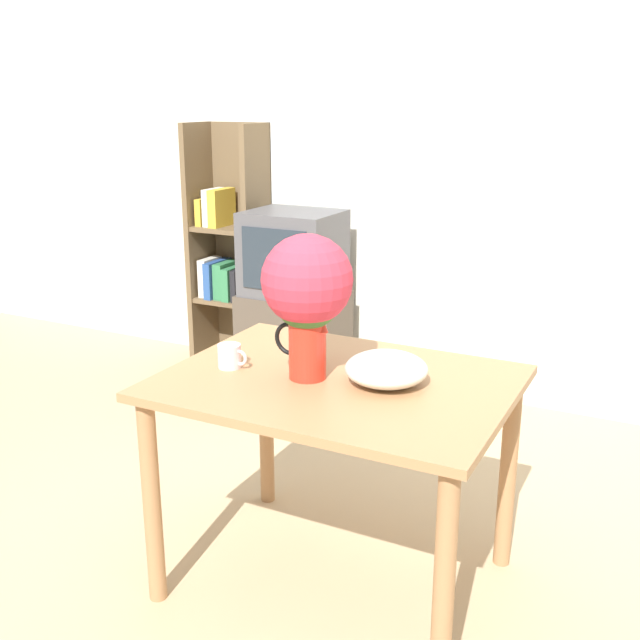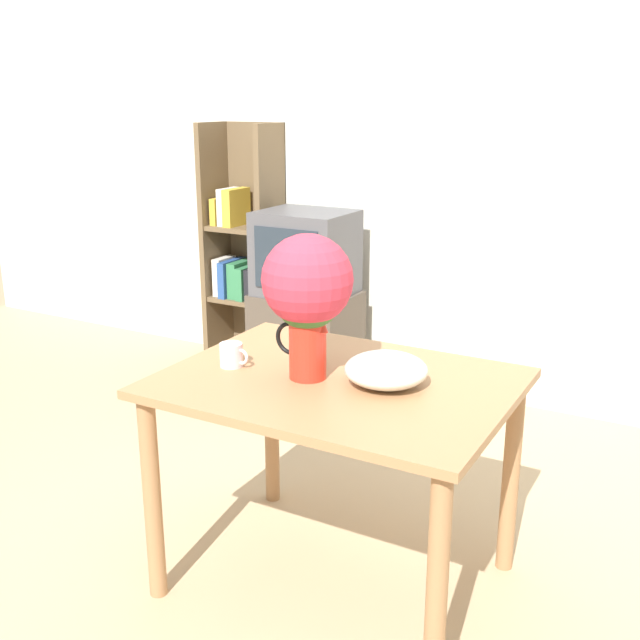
{
  "view_description": "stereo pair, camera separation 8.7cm",
  "coord_description": "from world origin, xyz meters",
  "px_view_note": "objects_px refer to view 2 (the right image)",
  "views": [
    {
      "loc": [
        1.09,
        -2.12,
        1.65
      ],
      "look_at": [
        0.06,
        -0.08,
        0.97
      ],
      "focal_mm": 42.0,
      "sensor_mm": 36.0,
      "label": 1
    },
    {
      "loc": [
        1.17,
        -2.08,
        1.65
      ],
      "look_at": [
        0.06,
        -0.08,
        0.97
      ],
      "focal_mm": 42.0,
      "sensor_mm": 36.0,
      "label": 2
    }
  ],
  "objects_px": {
    "coffee_mug": "(232,355)",
    "tv_set": "(306,253)",
    "flower_vase": "(307,290)",
    "white_bowl": "(386,370)"
  },
  "relations": [
    {
      "from": "flower_vase",
      "to": "tv_set",
      "type": "bearing_deg",
      "value": 120.35
    },
    {
      "from": "flower_vase",
      "to": "white_bowl",
      "type": "xyz_separation_m",
      "value": [
        0.25,
        0.06,
        -0.25
      ]
    },
    {
      "from": "tv_set",
      "to": "flower_vase",
      "type": "bearing_deg",
      "value": -59.65
    },
    {
      "from": "flower_vase",
      "to": "tv_set",
      "type": "height_order",
      "value": "flower_vase"
    },
    {
      "from": "coffee_mug",
      "to": "tv_set",
      "type": "height_order",
      "value": "tv_set"
    },
    {
      "from": "white_bowl",
      "to": "tv_set",
      "type": "bearing_deg",
      "value": 127.78
    },
    {
      "from": "flower_vase",
      "to": "white_bowl",
      "type": "height_order",
      "value": "flower_vase"
    },
    {
      "from": "coffee_mug",
      "to": "white_bowl",
      "type": "xyz_separation_m",
      "value": [
        0.53,
        0.1,
        0.01
      ]
    },
    {
      "from": "white_bowl",
      "to": "coffee_mug",
      "type": "bearing_deg",
      "value": -169.56
    },
    {
      "from": "flower_vase",
      "to": "white_bowl",
      "type": "bearing_deg",
      "value": 14.45
    }
  ]
}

